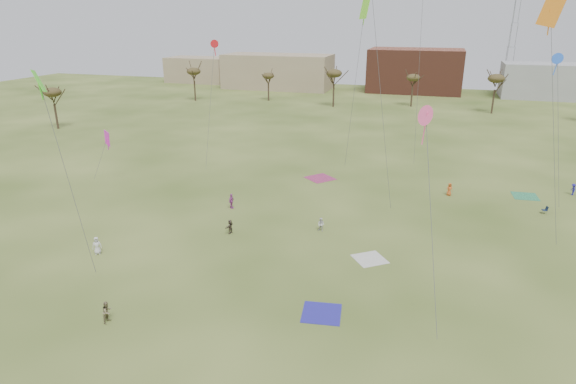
% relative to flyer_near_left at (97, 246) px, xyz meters
% --- Properties ---
extents(ground, '(260.00, 260.00, 0.00)m').
position_rel_flyer_near_left_xyz_m(ground, '(16.25, -5.43, -0.83)').
color(ground, '#324916').
rests_on(ground, ground).
extents(flyer_near_left, '(0.97, 0.90, 1.66)m').
position_rel_flyer_near_left_xyz_m(flyer_near_left, '(0.00, 0.00, 0.00)').
color(flyer_near_left, silver).
rests_on(flyer_near_left, ground).
extents(spectator_fore_b, '(0.65, 0.82, 1.63)m').
position_rel_flyer_near_left_xyz_m(spectator_fore_b, '(7.56, -8.70, -0.01)').
color(spectator_fore_b, '#7A6E4E').
rests_on(spectator_fore_b, ground).
extents(spectator_fore_c, '(0.58, 1.37, 1.43)m').
position_rel_flyer_near_left_xyz_m(spectator_fore_c, '(9.81, 7.74, -0.11)').
color(spectator_fore_c, brown).
rests_on(spectator_fore_c, ground).
extents(spectator_mid_d, '(0.54, 1.06, 1.73)m').
position_rel_flyer_near_left_xyz_m(spectator_mid_d, '(7.23, 14.04, 0.03)').
color(spectator_mid_d, '#A6459C').
rests_on(spectator_mid_d, ground).
extents(spectator_mid_e, '(0.81, 0.70, 1.44)m').
position_rel_flyer_near_left_xyz_m(spectator_mid_e, '(18.41, 10.91, -0.11)').
color(spectator_mid_e, silver).
rests_on(spectator_mid_e, ground).
extents(flyer_far_b, '(0.90, 0.75, 1.57)m').
position_rel_flyer_near_left_xyz_m(flyer_far_b, '(30.86, 25.75, -0.05)').
color(flyer_far_b, '#CA5B22').
rests_on(flyer_far_b, ground).
extents(flyer_far_c, '(0.66, 0.99, 1.44)m').
position_rel_flyer_near_left_xyz_m(flyer_far_c, '(45.26, 30.37, -0.11)').
color(flyer_far_c, navy).
rests_on(flyer_far_c, ground).
extents(blanket_blue, '(3.18, 3.18, 0.03)m').
position_rel_flyer_near_left_xyz_m(blanket_blue, '(21.85, -3.21, -0.83)').
color(blanket_blue, '#2825A0').
rests_on(blanket_blue, ground).
extents(blanket_cream, '(3.68, 3.68, 0.03)m').
position_rel_flyer_near_left_xyz_m(blanket_cream, '(24.02, 6.31, -0.83)').
color(blanket_cream, silver).
rests_on(blanket_cream, ground).
extents(blanket_plum, '(4.67, 4.67, 0.03)m').
position_rel_flyer_near_left_xyz_m(blanket_plum, '(14.29, 27.58, -0.83)').
color(blanket_plum, '#9B2F5F').
rests_on(blanket_plum, ground).
extents(blanket_olive, '(3.07, 3.07, 0.03)m').
position_rel_flyer_near_left_xyz_m(blanket_olive, '(39.72, 28.15, -0.83)').
color(blanket_olive, '#318959').
rests_on(blanket_olive, ground).
extents(camp_chair_right, '(0.65, 0.62, 0.87)m').
position_rel_flyer_near_left_xyz_m(camp_chair_right, '(40.91, 22.72, -0.57)').
color(camp_chair_right, '#142138').
rests_on(camp_chair_right, ground).
extents(kites_aloft, '(65.41, 56.64, 26.80)m').
position_rel_flyer_near_left_xyz_m(kites_aloft, '(23.49, 22.20, 21.05)').
color(kites_aloft, red).
rests_on(kites_aloft, ground).
extents(tree_line, '(117.44, 49.32, 8.91)m').
position_rel_flyer_near_left_xyz_m(tree_line, '(13.40, 73.69, 6.26)').
color(tree_line, '#3A2B1E').
rests_on(tree_line, ground).
extents(building_tan, '(32.00, 14.00, 10.00)m').
position_rel_flyer_near_left_xyz_m(building_tan, '(-18.75, 109.57, 4.17)').
color(building_tan, '#937F60').
rests_on(building_tan, ground).
extents(building_brick, '(26.00, 16.00, 12.00)m').
position_rel_flyer_near_left_xyz_m(building_brick, '(21.25, 114.57, 5.17)').
color(building_brick, brown).
rests_on(building_brick, ground).
extents(building_grey, '(24.00, 12.00, 9.00)m').
position_rel_flyer_near_left_xyz_m(building_grey, '(56.25, 112.57, 3.67)').
color(building_grey, gray).
rests_on(building_grey, ground).
extents(building_tan_west, '(20.00, 12.00, 8.00)m').
position_rel_flyer_near_left_xyz_m(building_tan_west, '(-48.75, 116.57, 3.17)').
color(building_tan_west, '#937F60').
rests_on(building_tan_west, ground).
extents(radio_tower, '(1.51, 1.72, 41.00)m').
position_rel_flyer_near_left_xyz_m(radio_tower, '(46.25, 119.57, 18.38)').
color(radio_tower, '#9EA3A8').
rests_on(radio_tower, ground).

